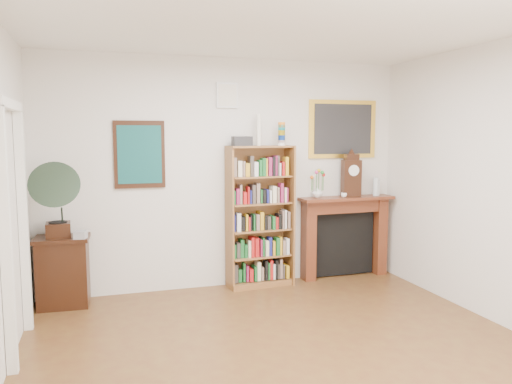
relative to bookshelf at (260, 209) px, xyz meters
The scene contains 15 objects.
room 2.40m from the bookshelf, 99.09° to the right, with size 4.51×5.01×2.81m.
door_casing 2.83m from the bookshelf, 156.23° to the right, with size 0.08×1.02×2.17m.
teal_poster 1.58m from the bookshelf, behind, with size 0.58×0.04×0.78m.
small_picture 1.43m from the bookshelf, 159.04° to the left, with size 0.26×0.04×0.30m.
gilt_painting 1.53m from the bookshelf, ahead, with size 0.95×0.04×0.75m.
bookshelf is the anchor object (origin of this frame).
side_cabinet 2.36m from the bookshelf, behind, with size 0.57×0.41×0.77m, color black.
fireplace 1.24m from the bookshelf, ahead, with size 1.28×0.33×1.07m.
gramophone 2.34m from the bookshelf, behind, with size 0.53×0.65×0.83m.
cd_stack 2.11m from the bookshelf, behind, with size 0.12×0.12×0.08m, color silver.
mantel_clock 1.29m from the bookshelf, ahead, with size 0.25×0.16×0.55m.
flower_vase 0.81m from the bookshelf, ahead, with size 0.13×0.13×0.14m, color silver.
teacup 1.14m from the bookshelf, ahead, with size 0.08×0.08×0.06m, color white.
bottle_left 1.63m from the bookshelf, ahead, with size 0.07×0.07×0.24m, color silver.
bottle_right 1.67m from the bookshelf, ahead, with size 0.06×0.06×0.20m, color silver.
Camera 1 is at (-1.49, -3.44, 1.88)m, focal length 35.00 mm.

